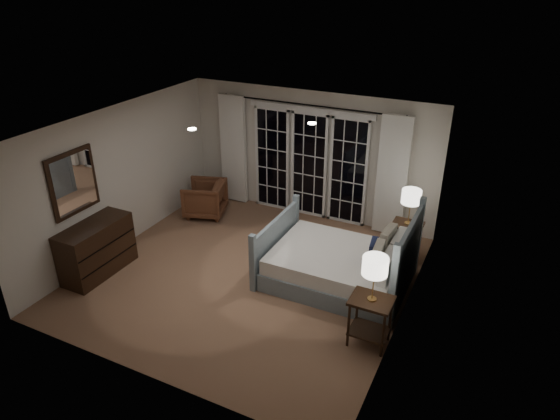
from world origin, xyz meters
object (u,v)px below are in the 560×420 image
at_px(dresser, 97,249).
at_px(nightstand_left, 370,314).
at_px(bed, 340,265).
at_px(lamp_left, 375,266).
at_px(lamp_right, 411,197).
at_px(armchair, 205,199).
at_px(nightstand_right, 406,235).

bearing_deg(dresser, nightstand_left, 3.49).
bearing_deg(bed, lamp_left, -54.78).
distance_m(lamp_left, lamp_right, 2.39).
height_order(lamp_right, dresser, lamp_right).
xyz_separation_m(lamp_right, armchair, (-4.00, -0.13, -0.80)).
relative_size(bed, nightstand_left, 3.09).
height_order(lamp_right, armchair, lamp_right).
xyz_separation_m(bed, lamp_left, (0.82, -1.17, 0.89)).
relative_size(lamp_right, dresser, 0.50).
bearing_deg(armchair, bed, 53.28).
distance_m(nightstand_left, nightstand_right, 2.39).
relative_size(bed, dresser, 1.76).
xyz_separation_m(nightstand_right, lamp_left, (0.09, -2.38, 0.78)).
bearing_deg(armchair, nightstand_left, 42.85).
height_order(bed, nightstand_right, bed).
distance_m(bed, nightstand_left, 1.44).
bearing_deg(nightstand_right, lamp_right, -153.43).
xyz_separation_m(armchair, dresser, (-0.38, -2.53, 0.09)).
distance_m(bed, armchair, 3.44).
height_order(nightstand_right, dresser, dresser).
bearing_deg(nightstand_left, lamp_right, 92.07).
relative_size(nightstand_right, lamp_left, 1.04).
bearing_deg(dresser, lamp_right, 31.22).
distance_m(nightstand_left, lamp_right, 2.48).
bearing_deg(lamp_right, bed, -121.20).
height_order(armchair, dresser, dresser).
height_order(bed, dresser, bed).
height_order(nightstand_left, dresser, dresser).
xyz_separation_m(nightstand_right, lamp_right, (-0.00, -0.00, 0.72)).
bearing_deg(bed, nightstand_right, 58.80).
xyz_separation_m(nightstand_left, dresser, (-4.47, -0.27, -0.03)).
distance_m(nightstand_right, armchair, 4.01).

